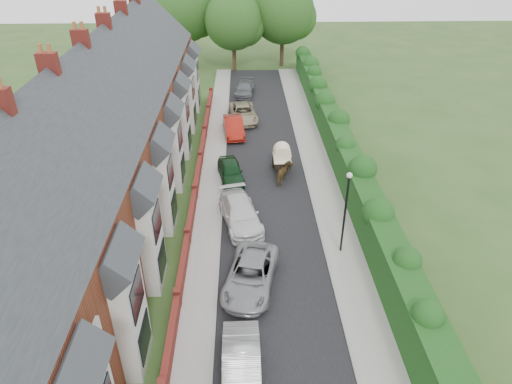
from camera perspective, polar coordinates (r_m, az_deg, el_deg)
The scene contains 22 objects.
ground at distance 23.26m, azimuth 3.91°, elevation -13.79°, with size 140.00×140.00×0.00m, color #2D4C1E.
road at distance 31.93m, azimuth 1.27°, elevation 0.28°, with size 6.00×58.00×0.02m, color black.
pavement_hedge_side at distance 32.36m, azimuth 8.54°, elevation 0.47°, with size 2.20×58.00×0.12m, color #989690.
pavement_house_side at distance 31.95m, azimuth -5.64°, elevation 0.25°, with size 1.70×58.00×0.12m, color #989690.
kerb_hedge_side at distance 32.19m, azimuth 6.70°, elevation 0.45°, with size 0.18×58.00×0.13m, color #969690.
kerb_house_side at distance 31.90m, azimuth -4.21°, elevation 0.28°, with size 0.18×58.00×0.13m, color #969690.
hedge at distance 31.98m, azimuth 11.93°, elevation 2.89°, with size 2.10×58.00×2.85m.
terrace_row at distance 30.24m, azimuth -18.68°, elevation 6.23°, with size 9.05×40.50×11.50m.
garden_wall_row at distance 30.98m, azimuth -7.62°, elevation -0.10°, with size 0.35×40.35×1.10m.
lamppost at distance 24.82m, azimuth 11.20°, elevation -1.39°, with size 0.32×0.32×5.16m.
tree_far_left at distance 57.43m, azimuth -2.47°, elevation 20.45°, with size 7.14×6.80×9.29m.
tree_far_right at distance 59.54m, azimuth 3.78°, elevation 21.39°, with size 7.98×7.60×10.31m.
tree_far_back at distance 60.58m, azimuth -8.53°, elevation 21.60°, with size 8.40×8.00×10.82m.
car_silver_a at distance 19.84m, azimuth -1.83°, elevation -21.05°, with size 1.56×4.48×1.48m, color #B3B3B8.
car_silver_b at distance 23.71m, azimuth -0.65°, elevation -10.30°, with size 2.36×5.11×1.42m, color #93959A.
car_white at distance 28.13m, azimuth -1.98°, elevation -2.69°, with size 2.07×5.09×1.48m, color silver.
car_green at distance 32.96m, azimuth -3.20°, elevation 2.65°, with size 1.61×4.01×1.36m, color black.
car_red at distance 40.10m, azimuth -2.81°, elevation 8.16°, with size 1.57×4.51×1.49m, color #9C1B11.
car_beige at distance 43.11m, azimuth -1.61°, elevation 9.83°, with size 2.35×5.09×1.42m, color tan.
car_grey at distance 49.91m, azimuth -1.41°, elevation 12.81°, with size 1.86×4.57×1.33m, color #5C5E64.
horse at distance 32.43m, azimuth 3.52°, elevation 2.26°, with size 0.81×1.78×1.50m, color #513C1D.
horse_cart at distance 33.90m, azimuth 3.28°, elevation 4.53°, with size 1.35×2.98×2.15m.
Camera 1 is at (-2.03, -16.34, 16.43)m, focal length 32.00 mm.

